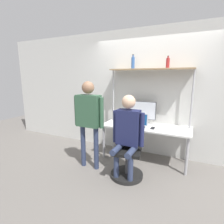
% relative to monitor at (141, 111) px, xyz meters
% --- Properties ---
extents(ground_plane, '(12.00, 12.00, 0.00)m').
position_rel_monitor_xyz_m(ground_plane, '(0.15, -0.57, -0.98)').
color(ground_plane, slate).
extents(wall_back, '(8.00, 0.06, 2.70)m').
position_rel_monitor_xyz_m(wall_back, '(0.15, 0.17, 0.37)').
color(wall_back, silver).
rests_on(wall_back, ground_plane).
extents(desk, '(1.74, 0.69, 0.72)m').
position_rel_monitor_xyz_m(desk, '(0.15, -0.20, -0.32)').
color(desk, silver).
rests_on(desk, ground_plane).
extents(shelf_unit, '(1.66, 0.31, 1.86)m').
position_rel_monitor_xyz_m(shelf_unit, '(0.15, -0.02, 0.63)').
color(shelf_unit, '#997A56').
rests_on(shelf_unit, ground_plane).
extents(monitor, '(0.61, 0.23, 0.47)m').
position_rel_monitor_xyz_m(monitor, '(0.00, 0.00, 0.00)').
color(monitor, '#333338').
rests_on(monitor, desk).
extents(laptop, '(0.34, 0.25, 0.26)m').
position_rel_monitor_xyz_m(laptop, '(0.04, -0.29, -0.18)').
color(laptop, silver).
rests_on(laptop, desk).
extents(cell_phone, '(0.07, 0.15, 0.01)m').
position_rel_monitor_xyz_m(cell_phone, '(0.32, -0.31, -0.25)').
color(cell_phone, black).
rests_on(cell_phone, desk).
extents(office_chair, '(0.56, 0.56, 0.95)m').
position_rel_monitor_xyz_m(office_chair, '(0.04, -0.93, -0.68)').
color(office_chair, black).
rests_on(office_chair, ground_plane).
extents(person_seated, '(0.55, 0.47, 1.42)m').
position_rel_monitor_xyz_m(person_seated, '(0.04, -0.98, -0.13)').
color(person_seated, '#2D3856').
rests_on(person_seated, ground_plane).
extents(person_standing, '(0.61, 0.22, 1.63)m').
position_rel_monitor_xyz_m(person_standing, '(-0.71, -0.96, 0.06)').
color(person_standing, '#2D3856').
rests_on(person_standing, ground_plane).
extents(bottle_blue, '(0.07, 0.07, 0.29)m').
position_rel_monitor_xyz_m(bottle_blue, '(-0.21, -0.02, 1.01)').
color(bottle_blue, '#335999').
rests_on(bottle_blue, shelf_unit).
extents(bottle_red, '(0.07, 0.07, 0.23)m').
position_rel_monitor_xyz_m(bottle_red, '(0.49, -0.02, 0.98)').
color(bottle_red, maroon).
rests_on(bottle_red, shelf_unit).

